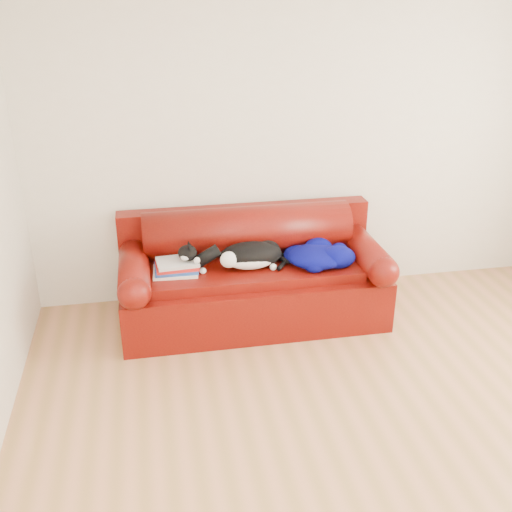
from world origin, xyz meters
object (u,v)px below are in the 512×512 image
Objects in this scene: book_stack at (176,267)px; cat at (250,256)px; blanket at (318,255)px; sofa_base at (253,292)px.

book_stack is 0.49× the size of cat.
blanket is at bearing -2.17° from book_stack.
cat is at bearing -1.32° from book_stack.
book_stack is (-0.61, -0.07, 0.31)m from sofa_base.
cat reaches higher than sofa_base.
blanket is at bearing -14.36° from cat.
cat reaches higher than blanket.
book_stack is at bearing 177.83° from blanket.
sofa_base is 0.62m from blanket.
blanket is (0.51, -0.11, 0.34)m from sofa_base.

